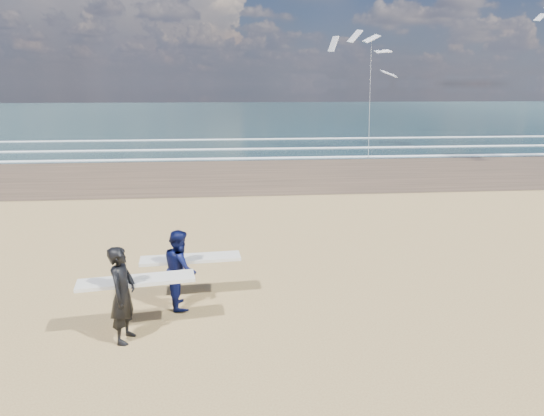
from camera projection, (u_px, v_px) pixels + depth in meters
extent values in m
cube|color=#453424|center=(520.00, 167.00, 28.16)|extent=(220.00, 12.00, 0.01)
cube|color=#173034|center=(329.00, 113.00, 80.24)|extent=(220.00, 100.00, 0.02)
cube|color=white|center=(479.00, 155.00, 32.78)|extent=(220.00, 0.50, 0.05)
cube|color=white|center=(448.00, 146.00, 37.31)|extent=(220.00, 0.50, 0.05)
cube|color=white|center=(416.00, 137.00, 43.58)|extent=(220.00, 0.50, 0.05)
imported|color=black|center=(123.00, 294.00, 8.98)|extent=(0.57, 0.75, 1.87)
cube|color=silver|center=(137.00, 280.00, 9.30)|extent=(2.25, 0.84, 0.07)
imported|color=#0A103D|center=(180.00, 269.00, 10.43)|extent=(0.81, 0.95, 1.73)
cube|color=silver|center=(191.00, 258.00, 10.76)|extent=(2.24, 0.70, 0.07)
cube|color=slate|center=(368.00, 158.00, 31.62)|extent=(0.12, 0.12, 0.10)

